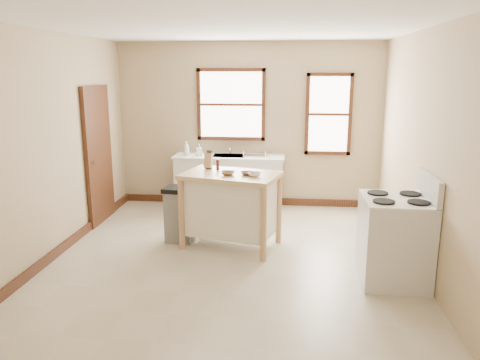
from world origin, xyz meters
name	(u,v)px	position (x,y,z in m)	size (l,w,h in m)	color
floor	(231,258)	(0.00, 0.00, 0.00)	(5.00, 5.00, 0.00)	#B7AB91
ceiling	(230,27)	(0.00, 0.00, 2.80)	(5.00, 5.00, 0.00)	white
wall_back	(249,125)	(0.00, 2.50, 1.40)	(4.50, 0.04, 2.80)	tan
wall_left	(52,146)	(-2.25, 0.00, 1.40)	(0.04, 5.00, 2.80)	tan
wall_right	(424,152)	(2.25, 0.00, 1.40)	(0.04, 5.00, 2.80)	tan
window_main	(231,105)	(-0.30, 2.48, 1.75)	(1.17, 0.06, 1.22)	#34190E
window_side	(329,114)	(1.35, 2.48, 1.60)	(0.77, 0.06, 1.37)	#34190E
door_left	(99,155)	(-2.21, 1.30, 1.05)	(0.06, 0.90, 2.10)	#34190E
baseboard_back	(248,201)	(0.00, 2.47, 0.06)	(4.50, 0.04, 0.12)	#34190E
baseboard_left	(64,247)	(-2.22, 0.00, 0.06)	(0.04, 5.00, 0.12)	#34190E
sink_counter	(229,182)	(-0.30, 2.20, 0.46)	(1.86, 0.62, 0.92)	silver
faucet	(231,147)	(-0.30, 2.38, 1.03)	(0.03, 0.03, 0.22)	silver
soap_bottle_a	(186,148)	(-1.02, 2.14, 1.04)	(0.09, 0.09, 0.23)	#B2B2B2
soap_bottle_b	(199,150)	(-0.80, 2.13, 1.02)	(0.09, 0.09, 0.19)	#B2B2B2
dish_rack	(255,153)	(0.14, 2.18, 0.97)	(0.38, 0.28, 0.09)	silver
kitchen_island	(231,210)	(-0.05, 0.42, 0.50)	(1.23, 0.78, 1.01)	tan
knife_block	(208,161)	(-0.40, 0.69, 1.11)	(0.10, 0.10, 0.20)	tan
pepper_grinder	(218,165)	(-0.25, 0.61, 1.08)	(0.04, 0.04, 0.15)	#3D1910
bowl_a	(228,173)	(-0.08, 0.32, 1.03)	(0.19, 0.19, 0.05)	brown
bowl_b	(247,173)	(0.16, 0.35, 1.03)	(0.17, 0.17, 0.04)	brown
bowl_c	(254,174)	(0.27, 0.27, 1.03)	(0.17, 0.17, 0.05)	silver
trash_bin	(180,214)	(-0.78, 0.53, 0.39)	(0.40, 0.33, 0.77)	slate
gas_stove	(395,229)	(1.88, -0.46, 0.62)	(0.77, 0.78, 1.23)	silver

